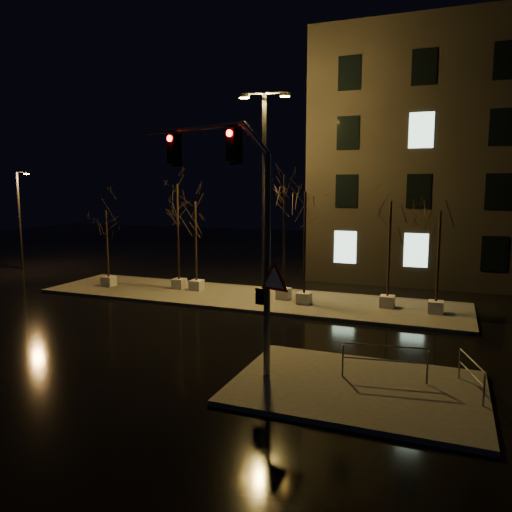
% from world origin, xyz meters
% --- Properties ---
extents(ground, '(90.00, 90.00, 0.00)m').
position_xyz_m(ground, '(0.00, 0.00, 0.00)').
color(ground, black).
rests_on(ground, ground).
extents(median, '(22.00, 5.00, 0.15)m').
position_xyz_m(median, '(0.00, 6.00, 0.07)').
color(median, '#46453F').
rests_on(median, ground).
extents(sidewalk_corner, '(7.00, 5.00, 0.15)m').
position_xyz_m(sidewalk_corner, '(7.50, -3.50, 0.07)').
color(sidewalk_corner, '#46453F').
rests_on(sidewalk_corner, ground).
extents(tree_0, '(1.80, 1.80, 4.42)m').
position_xyz_m(tree_0, '(-8.20, 5.65, 3.51)').
color(tree_0, beige).
rests_on(tree_0, median).
extents(tree_1, '(1.80, 1.80, 5.91)m').
position_xyz_m(tree_1, '(-4.09, 6.47, 4.63)').
color(tree_1, beige).
rests_on(tree_1, median).
extents(tree_2, '(1.80, 1.80, 4.95)m').
position_xyz_m(tree_2, '(-3.00, 6.47, 3.91)').
color(tree_2, beige).
rests_on(tree_2, median).
extents(tree_3, '(1.80, 1.80, 6.36)m').
position_xyz_m(tree_3, '(2.11, 6.12, 4.97)').
color(tree_3, beige).
rests_on(tree_3, median).
extents(tree_4, '(1.80, 1.80, 5.53)m').
position_xyz_m(tree_4, '(3.34, 5.54, 4.35)').
color(tree_4, beige).
rests_on(tree_4, median).
extents(tree_5, '(1.80, 1.80, 5.08)m').
position_xyz_m(tree_5, '(7.17, 6.28, 4.01)').
color(tree_5, beige).
rests_on(tree_5, median).
extents(tree_6, '(1.80, 1.80, 4.70)m').
position_xyz_m(tree_6, '(9.32, 5.96, 3.72)').
color(tree_6, beige).
rests_on(tree_6, median).
extents(traffic_signal_mast, '(5.91, 1.96, 7.54)m').
position_xyz_m(traffic_signal_mast, '(3.66, -3.36, 5.10)').
color(traffic_signal_mast, slate).
rests_on(traffic_signal_mast, sidewalk_corner).
extents(streetlight_main, '(2.54, 0.69, 10.17)m').
position_xyz_m(streetlight_main, '(0.97, 6.35, 6.02)').
color(streetlight_main, black).
rests_on(streetlight_main, median).
extents(streetlight_far, '(1.33, 0.36, 6.79)m').
position_xyz_m(streetlight_far, '(-18.21, 9.12, 3.73)').
color(streetlight_far, black).
rests_on(streetlight_far, ground).
extents(guard_rail_a, '(2.43, 0.38, 1.06)m').
position_xyz_m(guard_rail_a, '(8.16, -2.82, 0.84)').
color(guard_rail_a, slate).
rests_on(guard_rail_a, sidewalk_corner).
extents(guard_rail_b, '(0.61, 1.85, 0.92)m').
position_xyz_m(guard_rail_b, '(10.50, -2.78, 0.74)').
color(guard_rail_b, slate).
rests_on(guard_rail_b, sidewalk_corner).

